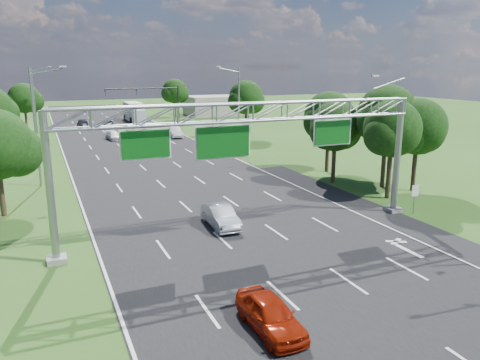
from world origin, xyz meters
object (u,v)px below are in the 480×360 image
box_truck (134,112)px  traffic_signal (158,97)px  sign_gantry (252,122)px  regulatory_sign (415,193)px  red_coupe (270,314)px  silver_sedan (220,216)px

box_truck → traffic_signal: bearing=-81.5°
sign_gantry → box_truck: 65.50m
box_truck → sign_gantry: bearing=-94.7°
regulatory_sign → red_coupe: regulatory_sign is taller
regulatory_sign → box_truck: 66.43m
traffic_signal → red_coupe: 64.45m
traffic_signal → box_truck: traffic_signal is taller
red_coupe → box_truck: size_ratio=0.44×
traffic_signal → silver_sedan: (-8.48, -51.12, -4.47)m
silver_sedan → traffic_signal: bearing=82.5°
sign_gantry → regulatory_sign: bearing=-4.8°
regulatory_sign → traffic_signal: 54.37m
traffic_signal → red_coupe: bearing=-99.9°
traffic_signal → sign_gantry: bearing=-97.7°
sign_gantry → silver_sedan: 6.60m
traffic_signal → box_truck: bearing=98.5°
sign_gantry → silver_sedan: size_ratio=5.52×
box_truck → silver_sedan: bearing=-96.0°
sign_gantry → red_coupe: sign_gantry is taller
red_coupe → silver_sedan: (2.59, 12.21, 0.02)m
traffic_signal → silver_sedan: bearing=-99.4°
regulatory_sign → box_truck: (-6.72, 66.09, 0.16)m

